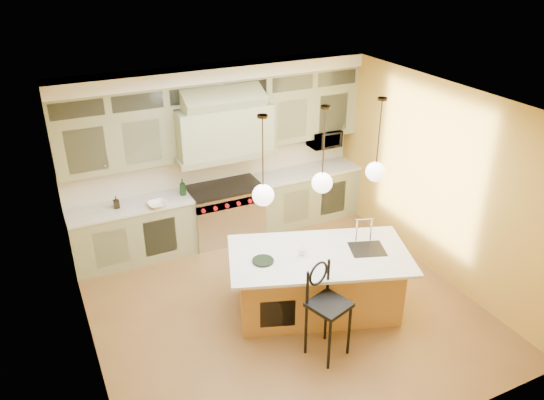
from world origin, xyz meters
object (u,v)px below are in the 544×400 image
range (225,212)px  microwave (324,138)px  counter_stool (327,305)px  kitchen_island (318,280)px

range → microwave: size_ratio=2.21×
counter_stool → microwave: bearing=41.8°
range → kitchen_island: kitchen_island is taller
counter_stool → kitchen_island: bearing=47.9°
counter_stool → microwave: 3.86m
kitchen_island → counter_stool: (-0.35, -0.78, 0.24)m
kitchen_island → range: bearing=119.1°
range → counter_stool: (0.06, -3.18, 0.23)m
kitchen_island → microwave: bearing=77.8°
range → counter_stool: size_ratio=0.96×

